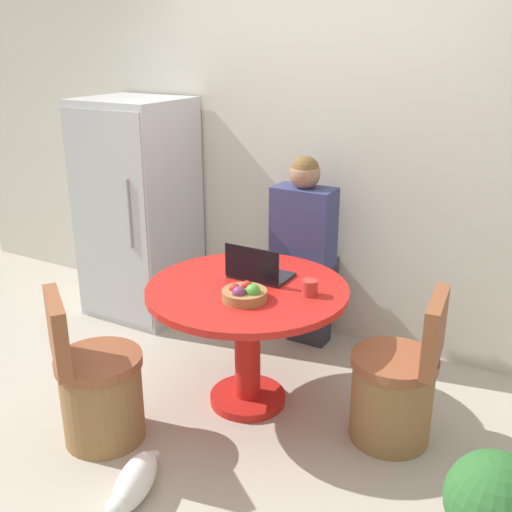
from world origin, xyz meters
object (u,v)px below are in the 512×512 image
object	(u,v)px
chair_right_side	(396,390)
cat	(135,483)
dining_table	(247,316)
chair_near_left_corner	(98,391)
person_seated	(306,246)
laptop	(258,272)
fruit_bowl	(245,294)
refrigerator	(138,210)
potted_plant	(494,512)

from	to	relation	value
chair_right_side	cat	world-z (taller)	chair_right_side
dining_table	chair_right_side	size ratio (longest dim) A/B	1.33
dining_table	chair_near_left_corner	world-z (taller)	chair_near_left_corner
person_seated	laptop	distance (m)	0.66
fruit_bowl	refrigerator	bearing A→B (deg)	148.75
refrigerator	chair_near_left_corner	size ratio (longest dim) A/B	1.92
refrigerator	dining_table	xyz separation A→B (m)	(1.38, -0.72, -0.26)
fruit_bowl	laptop	bearing A→B (deg)	105.91
dining_table	fruit_bowl	bearing A→B (deg)	-63.82
chair_near_left_corner	chair_right_side	size ratio (longest dim) A/B	1.00
dining_table	cat	xyz separation A→B (m)	(-0.05, -0.96, -0.47)
laptop	fruit_bowl	xyz separation A→B (m)	(0.09, -0.30, -0.01)
person_seated	potted_plant	size ratio (longest dim) A/B	2.44
fruit_bowl	potted_plant	distance (m)	1.51
person_seated	cat	bearing A→B (deg)	88.75
chair_near_left_corner	chair_right_side	distance (m)	1.58
fruit_bowl	cat	bearing A→B (deg)	-99.33
laptop	fruit_bowl	distance (m)	0.31
dining_table	chair_near_left_corner	size ratio (longest dim) A/B	1.33
refrigerator	fruit_bowl	bearing A→B (deg)	-31.25
chair_near_left_corner	fruit_bowl	world-z (taller)	chair_near_left_corner
refrigerator	person_seated	distance (m)	1.38
chair_right_side	laptop	distance (m)	1.00
dining_table	cat	world-z (taller)	dining_table
laptop	cat	distance (m)	1.30
chair_right_side	fruit_bowl	world-z (taller)	chair_right_side
chair_near_left_corner	potted_plant	bearing A→B (deg)	-140.08
fruit_bowl	potted_plant	world-z (taller)	fruit_bowl
chair_right_side	fruit_bowl	xyz separation A→B (m)	(-0.78, -0.26, 0.49)
refrigerator	fruit_bowl	distance (m)	1.71
refrigerator	chair_right_side	xyz separation A→B (m)	(2.24, -0.63, -0.53)
chair_right_side	dining_table	bearing A→B (deg)	-90.00
person_seated	laptop	xyz separation A→B (m)	(0.01, -0.66, 0.05)
chair_right_side	laptop	world-z (taller)	laptop
cat	potted_plant	world-z (taller)	potted_plant
chair_right_side	person_seated	world-z (taller)	person_seated
dining_table	chair_near_left_corner	distance (m)	0.91
person_seated	potted_plant	world-z (taller)	person_seated
dining_table	fruit_bowl	size ratio (longest dim) A/B	4.73
potted_plant	chair_right_side	bearing A→B (deg)	131.77
person_seated	cat	size ratio (longest dim) A/B	2.71
laptop	refrigerator	bearing A→B (deg)	-23.11
dining_table	potted_plant	world-z (taller)	dining_table
person_seated	dining_table	bearing A→B (deg)	90.79
chair_near_left_corner	cat	bearing A→B (deg)	-173.59
dining_table	chair_near_left_corner	bearing A→B (deg)	-126.72
dining_table	laptop	xyz separation A→B (m)	(-0.00, 0.13, 0.22)
dining_table	cat	bearing A→B (deg)	-92.93
cat	chair_right_side	bearing A→B (deg)	122.69
laptop	fruit_bowl	world-z (taller)	laptop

